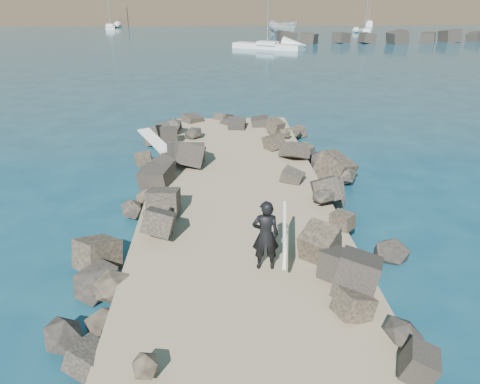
{
  "coord_description": "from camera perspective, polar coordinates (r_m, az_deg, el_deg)",
  "views": [
    {
      "loc": [
        -0.65,
        -13.35,
        6.85
      ],
      "look_at": [
        0.0,
        -1.0,
        1.5
      ],
      "focal_mm": 35.0,
      "sensor_mm": 36.0,
      "label": 1
    }
  ],
  "objects": [
    {
      "name": "sailboat_f",
      "position": [
        108.34,
        15.4,
        19.17
      ],
      "size": [
        2.71,
        6.14,
        7.34
      ],
      "color": "silver",
      "rests_on": "ground"
    },
    {
      "name": "sailboat_d",
      "position": [
        86.34,
        14.97,
        18.33
      ],
      "size": [
        2.45,
        6.07,
        7.27
      ],
      "color": "silver",
      "rests_on": "ground"
    },
    {
      "name": "breakwater_secondary",
      "position": [
        77.34,
        25.6,
        16.6
      ],
      "size": [
        52.0,
        4.0,
        1.2
      ],
      "primitive_type": "cube",
      "color": "black",
      "rests_on": "ground"
    },
    {
      "name": "surfer_with_board",
      "position": [
        11.18,
        3.45,
        -5.24
      ],
      "size": [
        0.97,
        2.2,
        1.78
      ],
      "color": "black",
      "rests_on": "jetty"
    },
    {
      "name": "surfboard_resting",
      "position": [
        19.77,
        -10.36,
        5.9
      ],
      "size": [
        1.59,
        2.08,
        0.07
      ],
      "primitive_type": "cube",
      "rotation": [
        0.0,
        0.0,
        0.57
      ],
      "color": "white",
      "rests_on": "riprap_left"
    },
    {
      "name": "ground",
      "position": [
        15.02,
        -0.2,
        -3.74
      ],
      "size": [
        800.0,
        800.0,
        0.0
      ],
      "primitive_type": "plane",
      "color": "#0F384C",
      "rests_on": "ground"
    },
    {
      "name": "sailboat_c",
      "position": [
        62.13,
        3.33,
        17.34
      ],
      "size": [
        8.76,
        6.08,
        10.58
      ],
      "color": "silver",
      "rests_on": "ground"
    },
    {
      "name": "riprap_right",
      "position": [
        13.9,
        12.17,
        -4.36
      ],
      "size": [
        2.6,
        22.0,
        1.0
      ],
      "primitive_type": "cube",
      "color": "black",
      "rests_on": "ground"
    },
    {
      "name": "jetty",
      "position": [
        13.12,
        0.23,
        -6.56
      ],
      "size": [
        6.0,
        26.0,
        0.6
      ],
      "primitive_type": "cube",
      "color": "#8C7759",
      "rests_on": "ground"
    },
    {
      "name": "sailboat_e",
      "position": [
        98.63,
        -15.53,
        18.81
      ],
      "size": [
        3.0,
        7.69,
        9.02
      ],
      "color": "silver",
      "rests_on": "ground"
    },
    {
      "name": "boat_imported",
      "position": [
        81.79,
        5.23,
        19.32
      ],
      "size": [
        5.71,
        6.18,
        2.37
      ],
      "primitive_type": "imported",
      "rotation": [
        0.0,
        0.0,
        0.7
      ],
      "color": "silver",
      "rests_on": "ground"
    },
    {
      "name": "riprap_left",
      "position": [
        13.63,
        -12.2,
        -4.95
      ],
      "size": [
        2.6,
        22.0,
        1.0
      ],
      "primitive_type": "cube",
      "color": "black",
      "rests_on": "ground"
    }
  ]
}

